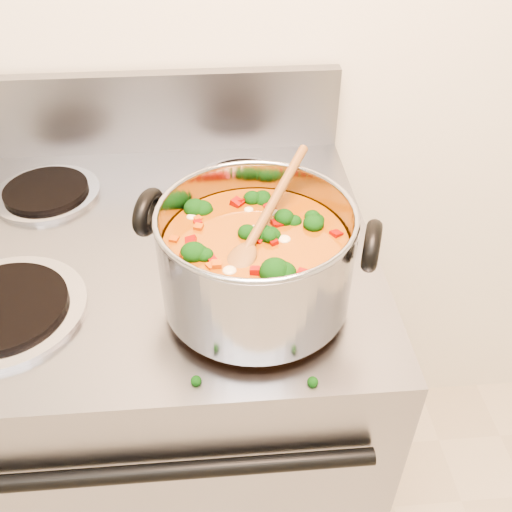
% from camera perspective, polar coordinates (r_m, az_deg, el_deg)
% --- Properties ---
extents(electric_range, '(0.76, 0.69, 1.08)m').
position_cam_1_polar(electric_range, '(1.28, -8.82, -14.53)').
color(electric_range, gray).
rests_on(electric_range, ground).
extents(stockpot, '(0.33, 0.26, 0.16)m').
position_cam_1_polar(stockpot, '(0.77, -0.04, -0.29)').
color(stockpot, '#9999A1').
rests_on(stockpot, electric_range).
extents(wooden_spoon, '(0.14, 0.22, 0.08)m').
position_cam_1_polar(wooden_spoon, '(0.75, 0.26, 2.76)').
color(wooden_spoon, brown).
rests_on(wooden_spoon, stockpot).
extents(cooktop_crumbs, '(0.35, 0.28, 0.01)m').
position_cam_1_polar(cooktop_crumbs, '(0.85, -1.78, -2.86)').
color(cooktop_crumbs, black).
rests_on(cooktop_crumbs, electric_range).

